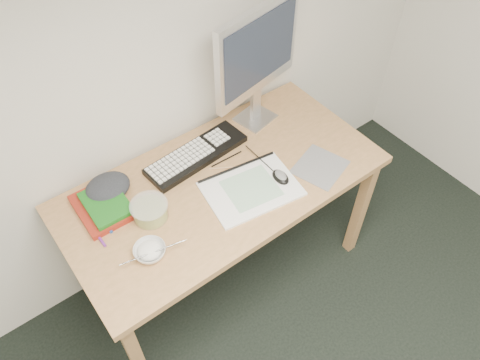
# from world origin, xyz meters

# --- Properties ---
(desk) EXTENTS (1.40, 0.70, 0.75)m
(desk) POSITION_xyz_m (0.21, 1.43, 0.67)
(desk) COLOR tan
(desk) RESTS_ON ground
(mousepad) EXTENTS (0.26, 0.25, 0.00)m
(mousepad) POSITION_xyz_m (0.61, 1.23, 0.75)
(mousepad) COLOR slate
(mousepad) RESTS_ON desk
(sketchpad) EXTENTS (0.43, 0.33, 0.01)m
(sketchpad) POSITION_xyz_m (0.28, 1.31, 0.76)
(sketchpad) COLOR silver
(sketchpad) RESTS_ON desk
(keyboard) EXTENTS (0.50, 0.20, 0.03)m
(keyboard) POSITION_xyz_m (0.20, 1.62, 0.76)
(keyboard) COLOR black
(keyboard) RESTS_ON desk
(monitor) EXTENTS (0.50, 0.19, 0.58)m
(monitor) POSITION_xyz_m (0.58, 1.66, 1.11)
(monitor) COLOR silver
(monitor) RESTS_ON desk
(mouse) EXTENTS (0.07, 0.10, 0.03)m
(mouse) POSITION_xyz_m (0.42, 1.28, 0.78)
(mouse) COLOR black
(mouse) RESTS_ON sketchpad
(rice_bowl) EXTENTS (0.16, 0.16, 0.04)m
(rice_bowl) POSITION_xyz_m (-0.22, 1.29, 0.77)
(rice_bowl) COLOR silver
(rice_bowl) RESTS_ON desk
(chopsticks) EXTENTS (0.25, 0.07, 0.02)m
(chopsticks) POSITION_xyz_m (-0.22, 1.27, 0.79)
(chopsticks) COLOR #BCBCBF
(chopsticks) RESTS_ON rice_bowl
(fruit_tub) EXTENTS (0.17, 0.17, 0.07)m
(fruit_tub) POSITION_xyz_m (-0.13, 1.45, 0.79)
(fruit_tub) COLOR #DCC24D
(fruit_tub) RESTS_ON desk
(book_red) EXTENTS (0.20, 0.26, 0.03)m
(book_red) POSITION_xyz_m (-0.27, 1.60, 0.76)
(book_red) COLOR maroon
(book_red) RESTS_ON desk
(book_green) EXTENTS (0.16, 0.22, 0.02)m
(book_green) POSITION_xyz_m (-0.25, 1.59, 0.79)
(book_green) COLOR #196318
(book_green) RESTS_ON book_red
(cloth_lump) EXTENTS (0.18, 0.16, 0.07)m
(cloth_lump) POSITION_xyz_m (-0.21, 1.66, 0.78)
(cloth_lump) COLOR #27292F
(cloth_lump) RESTS_ON desk
(pencil_pink) EXTENTS (0.20, 0.03, 0.01)m
(pencil_pink) POSITION_xyz_m (0.22, 1.44, 0.75)
(pencil_pink) COLOR #DD6E81
(pencil_pink) RESTS_ON desk
(pencil_tan) EXTENTS (0.15, 0.09, 0.01)m
(pencil_tan) POSITION_xyz_m (0.28, 1.47, 0.75)
(pencil_tan) COLOR tan
(pencil_tan) RESTS_ON desk
(pencil_black) EXTENTS (0.16, 0.01, 0.01)m
(pencil_black) POSITION_xyz_m (0.30, 1.52, 0.75)
(pencil_black) COLOR black
(pencil_black) RESTS_ON desk
(marker_blue) EXTENTS (0.02, 0.15, 0.01)m
(marker_blue) POSITION_xyz_m (-0.29, 1.54, 0.76)
(marker_blue) COLOR #1C439B
(marker_blue) RESTS_ON desk
(marker_orange) EXTENTS (0.01, 0.12, 0.01)m
(marker_orange) POSITION_xyz_m (-0.32, 1.58, 0.76)
(marker_orange) COLOR #E15B1A
(marker_orange) RESTS_ON desk
(marker_purple) EXTENTS (0.01, 0.12, 0.01)m
(marker_purple) POSITION_xyz_m (-0.34, 1.49, 0.76)
(marker_purple) COLOR #732997
(marker_purple) RESTS_ON desk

